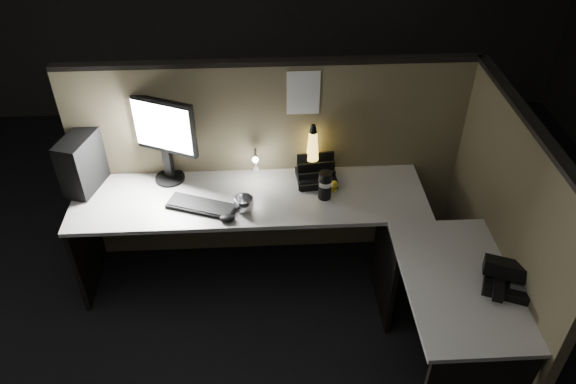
{
  "coord_description": "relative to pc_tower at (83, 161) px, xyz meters",
  "views": [
    {
      "loc": [
        -0.05,
        -2.26,
        3.01
      ],
      "look_at": [
        0.09,
        0.35,
        0.95
      ],
      "focal_mm": 35.0,
      "sensor_mm": 36.0,
      "label": 1
    }
  ],
  "objects": [
    {
      "name": "figurine",
      "position": [
        1.62,
        -0.15,
        -0.14
      ],
      "size": [
        0.06,
        0.06,
        0.06
      ],
      "primitive_type": "sphere",
      "color": "yellow",
      "rests_on": "desk"
    },
    {
      "name": "desk",
      "position": [
        1.4,
        -0.53,
        -0.34
      ],
      "size": [
        2.6,
        1.6,
        0.73
      ],
      "color": "#B2AFA8",
      "rests_on": "ground"
    },
    {
      "name": "pinned_paper",
      "position": [
        1.43,
        0.11,
        0.4
      ],
      "size": [
        0.21,
        0.0,
        0.3
      ],
      "primitive_type": "cube",
      "color": "white",
      "rests_on": "partition_back"
    },
    {
      "name": "monitor",
      "position": [
        0.53,
        0.05,
        0.17
      ],
      "size": [
        0.44,
        0.23,
        0.6
      ],
      "rotation": [
        0.0,
        0.0,
        -0.43
      ],
      "color": "black",
      "rests_on": "desk"
    },
    {
      "name": "clip_lamp",
      "position": [
        1.12,
        0.03,
        -0.07
      ],
      "size": [
        0.04,
        0.16,
        0.2
      ],
      "color": "silver",
      "rests_on": "desk"
    },
    {
      "name": "pc_tower",
      "position": [
        0.0,
        0.0,
        0.0
      ],
      "size": [
        0.26,
        0.39,
        0.38
      ],
      "primitive_type": "cube",
      "rotation": [
        0.0,
        0.0,
        -0.29
      ],
      "color": "black",
      "rests_on": "desk"
    },
    {
      "name": "desk_phone",
      "position": [
        2.46,
        -1.03,
        -0.13
      ],
      "size": [
        0.32,
        0.31,
        0.15
      ],
      "rotation": [
        0.0,
        0.0,
        -0.4
      ],
      "color": "black",
      "rests_on": "desk"
    },
    {
      "name": "mouse",
      "position": [
        0.93,
        -0.42,
        -0.17
      ],
      "size": [
        0.1,
        0.08,
        0.04
      ],
      "primitive_type": "ellipsoid",
      "rotation": [
        0.0,
        0.0,
        -0.1
      ],
      "color": "black",
      "rests_on": "desk"
    },
    {
      "name": "steel_mug",
      "position": [
        1.04,
        -0.32,
        -0.14
      ],
      "size": [
        0.15,
        0.15,
        0.1
      ],
      "primitive_type": "imported",
      "rotation": [
        0.0,
        0.0,
        0.19
      ],
      "color": "silver",
      "rests_on": "desk"
    },
    {
      "name": "room_shell",
      "position": [
        1.22,
        -0.79,
        0.7
      ],
      "size": [
        6.0,
        6.0,
        6.0
      ],
      "color": "silver",
      "rests_on": "ground"
    },
    {
      "name": "floor",
      "position": [
        1.22,
        -0.79,
        -0.92
      ],
      "size": [
        6.0,
        6.0,
        0.0
      ],
      "primitive_type": "plane",
      "color": "black",
      "rests_on": "ground"
    },
    {
      "name": "keyboard",
      "position": [
        0.77,
        -0.28,
        -0.18
      ],
      "size": [
        0.46,
        0.29,
        0.02
      ],
      "primitive_type": "cube",
      "rotation": [
        0.0,
        0.0,
        -0.36
      ],
      "color": "black",
      "rests_on": "desk"
    },
    {
      "name": "partition_back",
      "position": [
        1.22,
        0.14,
        -0.17
      ],
      "size": [
        2.66,
        0.06,
        1.5
      ],
      "primitive_type": "cube",
      "color": "brown",
      "rests_on": "ground"
    },
    {
      "name": "travel_mug",
      "position": [
        1.56,
        -0.22,
        -0.09
      ],
      "size": [
        0.09,
        0.09,
        0.2
      ],
      "primitive_type": "cylinder",
      "color": "black",
      "rests_on": "desk"
    },
    {
      "name": "partition_right",
      "position": [
        2.55,
        -0.69,
        -0.17
      ],
      "size": [
        0.06,
        1.66,
        1.5
      ],
      "primitive_type": "cube",
      "color": "brown",
      "rests_on": "ground"
    },
    {
      "name": "lava_lamp",
      "position": [
        1.5,
        0.05,
        -0.03
      ],
      "size": [
        0.1,
        0.1,
        0.39
      ],
      "color": "black",
      "rests_on": "desk"
    },
    {
      "name": "organizer",
      "position": [
        1.52,
        -0.03,
        -0.15
      ],
      "size": [
        0.27,
        0.25,
        0.19
      ],
      "rotation": [
        0.0,
        0.0,
        0.1
      ],
      "color": "black",
      "rests_on": "desk"
    }
  ]
}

